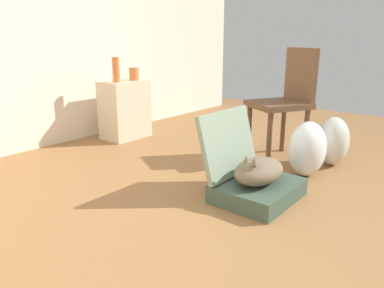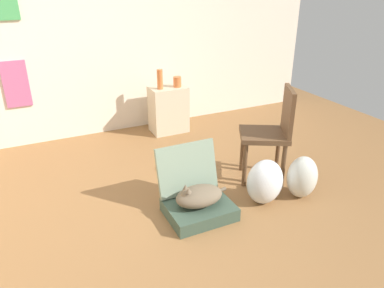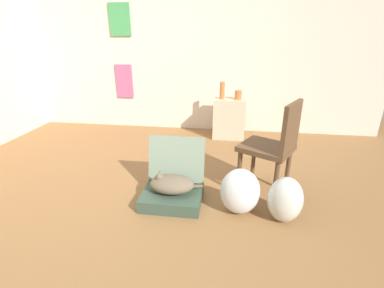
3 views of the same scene
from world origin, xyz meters
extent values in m
plane|color=olive|center=(0.00, 0.00, 0.00)|extent=(7.68, 7.68, 0.00)
cube|color=beige|center=(0.00, 2.26, 1.30)|extent=(6.40, 0.12, 2.60)
cube|color=#384C3D|center=(0.38, -0.05, 0.06)|extent=(0.56, 0.46, 0.12)
cube|color=gray|center=(0.38, 0.19, 0.34)|extent=(0.56, 0.16, 0.45)
ellipsoid|color=brown|center=(0.38, -0.05, 0.20)|extent=(0.42, 0.28, 0.16)
sphere|color=brown|center=(0.26, -0.05, 0.24)|extent=(0.11, 0.11, 0.11)
cone|color=brown|center=(0.26, -0.08, 0.30)|extent=(0.05, 0.05, 0.05)
cone|color=brown|center=(0.26, -0.02, 0.30)|extent=(0.05, 0.05, 0.05)
cylinder|color=brown|center=(0.56, -0.01, 0.16)|extent=(0.20, 0.03, 0.07)
ellipsoid|color=silver|center=(1.01, -0.12, 0.22)|extent=(0.35, 0.28, 0.43)
ellipsoid|color=silver|center=(1.38, -0.19, 0.21)|extent=(0.29, 0.26, 0.41)
cube|color=beige|center=(0.87, 1.85, 0.31)|extent=(0.47, 0.32, 0.61)
cylinder|color=#CC6B38|center=(0.75, 1.81, 0.74)|extent=(0.07, 0.07, 0.25)
cylinder|color=#CC6B38|center=(0.99, 1.81, 0.68)|extent=(0.10, 0.10, 0.13)
cylinder|color=brown|center=(1.16, 0.49, 0.23)|extent=(0.04, 0.04, 0.46)
cylinder|color=brown|center=(1.00, 0.20, 0.23)|extent=(0.04, 0.04, 0.46)
cylinder|color=brown|center=(1.48, 0.31, 0.23)|extent=(0.04, 0.04, 0.46)
cylinder|color=brown|center=(1.33, 0.03, 0.23)|extent=(0.04, 0.04, 0.46)
cube|color=brown|center=(1.24, 0.26, 0.49)|extent=(0.60, 0.58, 0.05)
cube|color=brown|center=(1.43, 0.16, 0.74)|extent=(0.22, 0.36, 0.45)
camera|label=1|loc=(-1.66, -1.15, 1.04)|focal=34.26mm
camera|label=2|loc=(-0.82, -2.41, 1.91)|focal=34.06mm
camera|label=3|loc=(0.88, -2.29, 1.51)|focal=26.00mm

